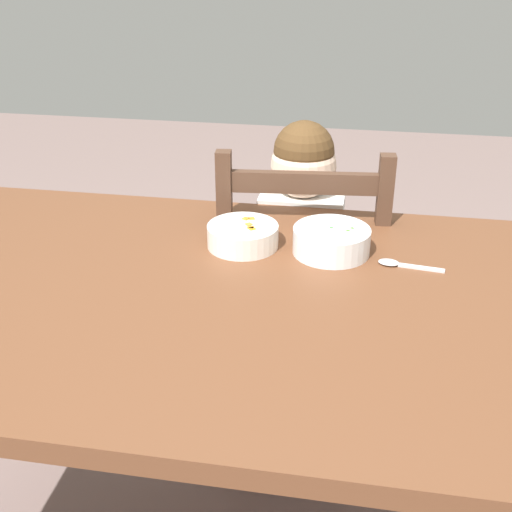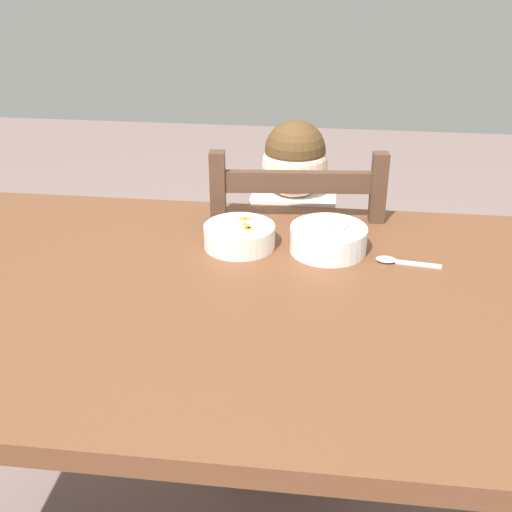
{
  "view_description": "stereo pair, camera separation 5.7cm",
  "coord_description": "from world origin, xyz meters",
  "views": [
    {
      "loc": [
        0.24,
        -1.09,
        1.41
      ],
      "look_at": [
        0.04,
        0.06,
        0.82
      ],
      "focal_mm": 46.16,
      "sensor_mm": 36.0,
      "label": 1
    },
    {
      "loc": [
        0.19,
        -1.1,
        1.41
      ],
      "look_at": [
        0.04,
        0.06,
        0.82
      ],
      "focal_mm": 46.16,
      "sensor_mm": 36.0,
      "label": 2
    }
  ],
  "objects": [
    {
      "name": "dining_table",
      "position": [
        0.0,
        0.0,
        0.67
      ],
      "size": [
        1.48,
        0.91,
        0.77
      ],
      "color": "brown",
      "rests_on": "ground"
    },
    {
      "name": "bowl_of_carrots",
      "position": [
        -0.01,
        0.21,
        0.8
      ],
      "size": [
        0.16,
        0.16,
        0.05
      ],
      "color": "white",
      "rests_on": "dining_table"
    },
    {
      "name": "bowl_of_peas",
      "position": [
        0.18,
        0.21,
        0.8
      ],
      "size": [
        0.17,
        0.17,
        0.06
      ],
      "color": "white",
      "rests_on": "dining_table"
    },
    {
      "name": "spoon",
      "position": [
        0.33,
        0.17,
        0.78
      ],
      "size": [
        0.14,
        0.04,
        0.01
      ],
      "color": "silver",
      "rests_on": "dining_table"
    },
    {
      "name": "child_figure",
      "position": [
        0.09,
        0.5,
        0.65
      ],
      "size": [
        0.32,
        0.31,
        0.98
      ],
      "color": "white",
      "rests_on": "ground"
    },
    {
      "name": "dining_chair",
      "position": [
        0.09,
        0.51,
        0.46
      ],
      "size": [
        0.46,
        0.46,
        0.95
      ],
      "color": "#4D3324",
      "rests_on": "ground"
    }
  ]
}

